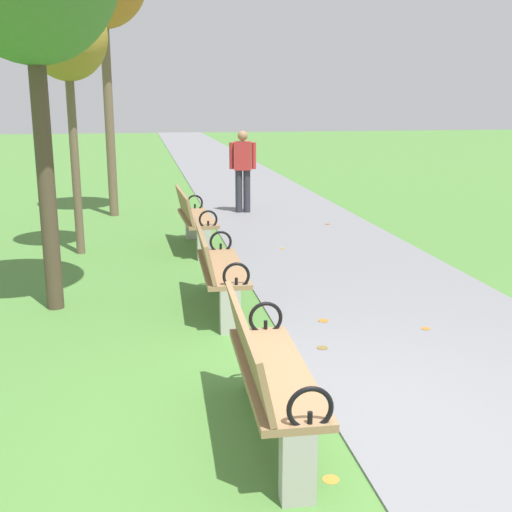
{
  "coord_description": "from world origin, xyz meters",
  "views": [
    {
      "loc": [
        -1.29,
        -3.83,
        2.26
      ],
      "look_at": [
        -0.05,
        3.0,
        0.55
      ],
      "focal_mm": 45.06,
      "sensor_mm": 36.0,
      "label": 1
    }
  ],
  "objects_px": {
    "park_bench_1": "(267,371)",
    "tree_2": "(67,38)",
    "park_bench_3": "(194,218)",
    "park_bench_2": "(217,267)",
    "pedestrian_walking": "(243,167)"
  },
  "relations": [
    {
      "from": "park_bench_2",
      "to": "park_bench_3",
      "type": "bearing_deg",
      "value": 90.0
    },
    {
      "from": "park_bench_1",
      "to": "park_bench_2",
      "type": "xyz_separation_m",
      "value": [
        -0.0,
        2.78,
        0.0
      ]
    },
    {
      "from": "tree_2",
      "to": "pedestrian_walking",
      "type": "distance_m",
      "value": 4.7
    },
    {
      "from": "tree_2",
      "to": "park_bench_2",
      "type": "bearing_deg",
      "value": -60.31
    },
    {
      "from": "park_bench_1",
      "to": "tree_2",
      "type": "xyz_separation_m",
      "value": [
        -1.7,
        5.76,
        2.58
      ]
    },
    {
      "from": "park_bench_1",
      "to": "pedestrian_walking",
      "type": "bearing_deg",
      "value": 81.94
    },
    {
      "from": "park_bench_3",
      "to": "tree_2",
      "type": "relative_size",
      "value": 0.43
    },
    {
      "from": "park_bench_2",
      "to": "park_bench_1",
      "type": "bearing_deg",
      "value": -90.0
    },
    {
      "from": "park_bench_2",
      "to": "tree_2",
      "type": "distance_m",
      "value": 4.29
    },
    {
      "from": "park_bench_1",
      "to": "park_bench_3",
      "type": "bearing_deg",
      "value": 90.0
    },
    {
      "from": "park_bench_1",
      "to": "pedestrian_walking",
      "type": "xyz_separation_m",
      "value": [
        1.24,
        8.74,
        0.44
      ]
    },
    {
      "from": "park_bench_2",
      "to": "park_bench_3",
      "type": "distance_m",
      "value": 2.99
    },
    {
      "from": "park_bench_2",
      "to": "pedestrian_walking",
      "type": "distance_m",
      "value": 6.1
    },
    {
      "from": "park_bench_3",
      "to": "pedestrian_walking",
      "type": "xyz_separation_m",
      "value": [
        1.24,
        2.97,
        0.44
      ]
    },
    {
      "from": "tree_2",
      "to": "park_bench_3",
      "type": "bearing_deg",
      "value": 0.2
    }
  ]
}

